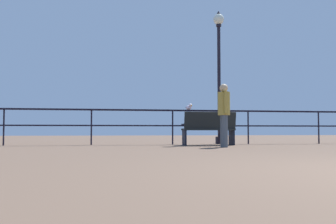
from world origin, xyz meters
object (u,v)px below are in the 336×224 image
object	(u,v)px
bench_near_left	(209,127)
person_by_bench	(224,111)
lamppost_center	(219,61)
seagull_on_rail	(189,107)

from	to	relation	value
bench_near_left	person_by_bench	xyz separation A→B (m)	(0.02, -1.23, 0.39)
lamppost_center	person_by_bench	bearing A→B (deg)	-104.97
person_by_bench	seagull_on_rail	world-z (taller)	person_by_bench
person_by_bench	seagull_on_rail	xyz separation A→B (m)	(-0.40, 2.02, 0.21)
lamppost_center	person_by_bench	distance (m)	2.92
bench_near_left	lamppost_center	world-z (taller)	lamppost_center
lamppost_center	seagull_on_rail	distance (m)	1.80
person_by_bench	seagull_on_rail	bearing A→B (deg)	101.20
person_by_bench	seagull_on_rail	size ratio (longest dim) A/B	4.14
seagull_on_rail	bench_near_left	bearing A→B (deg)	-64.74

